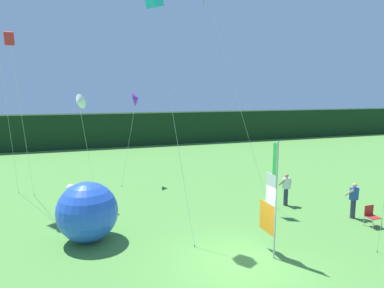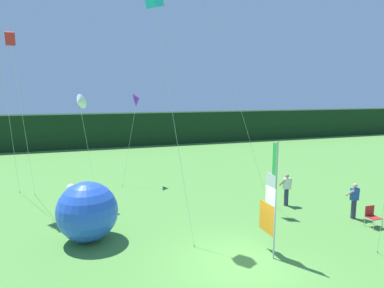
% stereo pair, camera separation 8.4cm
% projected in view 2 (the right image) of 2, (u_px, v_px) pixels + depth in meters
% --- Properties ---
extents(ground_plane, '(120.00, 120.00, 0.00)m').
position_uv_depth(ground_plane, '(240.00, 263.00, 11.12)').
color(ground_plane, '#518E3D').
extents(distant_treeline, '(80.00, 2.40, 3.59)m').
position_uv_depth(distant_treeline, '(129.00, 129.00, 36.60)').
color(distant_treeline, black).
rests_on(distant_treeline, ground).
extents(banner_flag, '(0.06, 1.03, 4.14)m').
position_uv_depth(banner_flag, '(271.00, 201.00, 11.44)').
color(banner_flag, '#B7B7BC').
rests_on(banner_flag, ground).
extents(person_near_banner, '(0.55, 0.48, 1.67)m').
position_uv_depth(person_near_banner, '(354.00, 200.00, 15.02)').
color(person_near_banner, '#2D334C').
rests_on(person_near_banner, ground).
extents(person_mid_field, '(0.55, 0.48, 1.66)m').
position_uv_depth(person_mid_field, '(287.00, 189.00, 16.76)').
color(person_mid_field, '#2D334C').
rests_on(person_mid_field, ground).
extents(inflatable_balloon, '(2.35, 2.35, 2.35)m').
position_uv_depth(inflatable_balloon, '(87.00, 211.00, 12.71)').
color(inflatable_balloon, blue).
rests_on(inflatable_balloon, ground).
extents(folding_chair, '(0.51, 0.51, 0.89)m').
position_uv_depth(folding_chair, '(372.00, 215.00, 14.16)').
color(folding_chair, '#BCBCC1').
rests_on(folding_chair, ground).
extents(kite_green_diamond_1, '(3.57, 1.58, 11.55)m').
position_uv_depth(kite_green_diamond_1, '(210.00, 4.00, 16.63)').
color(kite_green_diamond_1, brown).
rests_on(kite_green_diamond_1, ground).
extents(kite_red_box_3, '(0.45, 2.64, 8.53)m').
position_uv_depth(kite_red_box_3, '(10.00, 40.00, 15.10)').
color(kite_red_box_3, brown).
rests_on(kite_red_box_3, ground).
extents(kite_white_delta_5, '(1.05, 3.62, 5.69)m').
position_uv_depth(kite_white_delta_5, '(79.00, 102.00, 16.49)').
color(kite_white_delta_5, brown).
rests_on(kite_white_delta_5, ground).
extents(kite_purple_delta_6, '(1.53, 1.28, 5.84)m').
position_uv_depth(kite_purple_delta_6, '(137.00, 99.00, 20.68)').
color(kite_purple_delta_6, brown).
rests_on(kite_purple_delta_6, ground).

